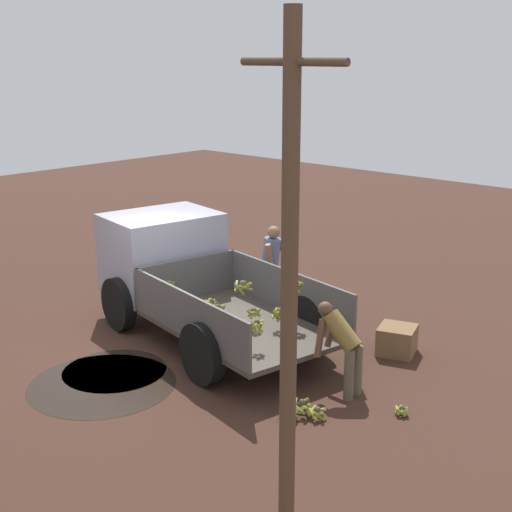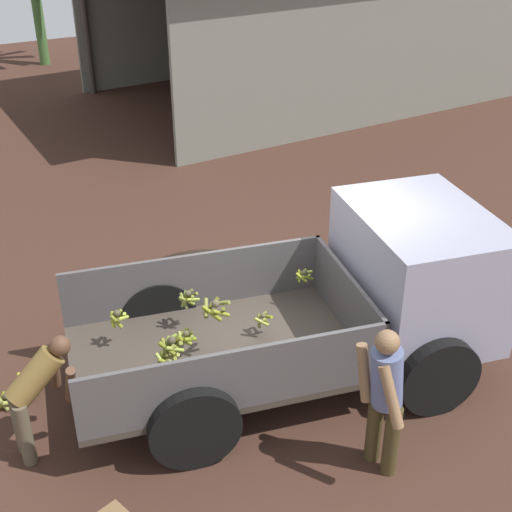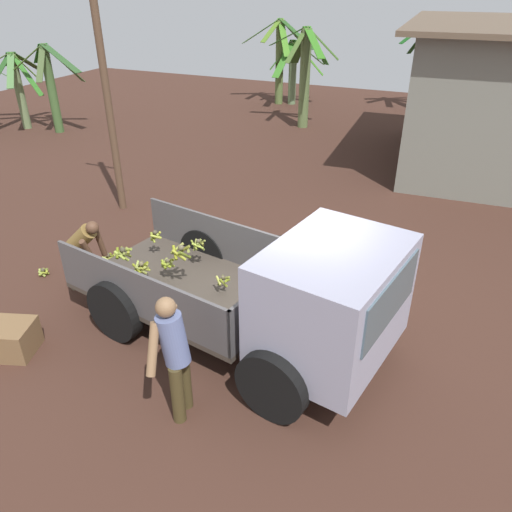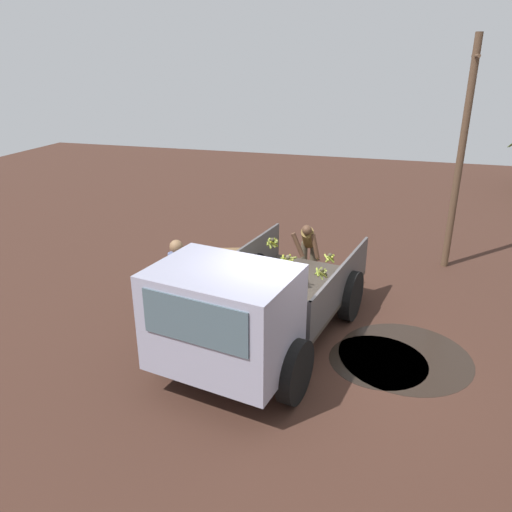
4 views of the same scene
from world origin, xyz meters
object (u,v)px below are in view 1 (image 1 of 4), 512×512
banana_bunch_on_ground_2 (317,412)px  wooden_crate_0 (397,340)px  person_foreground_visitor (271,265)px  banana_bunch_on_ground_0 (402,410)px  person_worker_loading (342,343)px  utility_pole (289,292)px  banana_bunch_on_ground_3 (289,412)px  banana_bunch_on_ground_1 (302,406)px  cargo_truck (178,268)px

banana_bunch_on_ground_2 → wooden_crate_0: wooden_crate_0 is taller
person_foreground_visitor → banana_bunch_on_ground_0: bearing=-34.2°
person_worker_loading → utility_pole: bearing=114.0°
utility_pole → person_worker_loading: (1.53, -3.00, -1.85)m
person_foreground_visitor → banana_bunch_on_ground_3: (-2.87, 2.87, -0.83)m
person_worker_loading → banana_bunch_on_ground_2: bearing=102.5°
person_worker_loading → banana_bunch_on_ground_1: 1.09m
utility_pole → banana_bunch_on_ground_0: utility_pole is taller
person_worker_loading → banana_bunch_on_ground_2: size_ratio=5.43×
banana_bunch_on_ground_3 → person_foreground_visitor: bearing=-45.0°
cargo_truck → wooden_crate_0: bearing=-148.0°
banana_bunch_on_ground_2 → wooden_crate_0: (0.40, -2.60, 0.12)m
cargo_truck → wooden_crate_0: 4.01m
utility_pole → banana_bunch_on_ground_2: size_ratio=21.01×
banana_bunch_on_ground_1 → wooden_crate_0: wooden_crate_0 is taller
utility_pole → banana_bunch_on_ground_1: (1.52, -2.11, -2.48)m
banana_bunch_on_ground_2 → banana_bunch_on_ground_3: banana_bunch_on_ground_3 is taller
utility_pole → banana_bunch_on_ground_1: 3.59m
banana_bunch_on_ground_1 → person_foreground_visitor: bearing=-42.5°
person_worker_loading → banana_bunch_on_ground_3: (0.04, 1.10, -0.66)m
banana_bunch_on_ground_1 → banana_bunch_on_ground_2: 0.23m
person_worker_loading → person_foreground_visitor: bearing=-34.4°
banana_bunch_on_ground_1 → banana_bunch_on_ground_2: size_ratio=1.34×
banana_bunch_on_ground_3 → wooden_crate_0: size_ratio=0.48×
utility_pole → person_worker_loading: bearing=-63.0°
utility_pole → person_foreground_visitor: utility_pole is taller
utility_pole → wooden_crate_0: bearing=-70.4°
wooden_crate_0 → utility_pole: bearing=109.6°
banana_bunch_on_ground_0 → wooden_crate_0: bearing=-56.1°
utility_pole → banana_bunch_on_ground_1: bearing=-54.2°
person_worker_loading → banana_bunch_on_ground_1: bearing=87.8°
person_foreground_visitor → wooden_crate_0: person_foreground_visitor is taller
utility_pole → wooden_crate_0: utility_pole is taller
banana_bunch_on_ground_1 → banana_bunch_on_ground_2: bearing=-167.2°
banana_bunch_on_ground_2 → utility_pole: bearing=121.0°
banana_bunch_on_ground_1 → banana_bunch_on_ground_3: size_ratio=1.18×
person_worker_loading → banana_bunch_on_ground_0: (-1.01, -0.01, -0.69)m
person_foreground_visitor → person_worker_loading: (-2.90, 1.77, -0.17)m
person_foreground_visitor → banana_bunch_on_ground_2: (-3.14, 2.62, -0.83)m
utility_pole → wooden_crate_0: 5.59m
cargo_truck → person_foreground_visitor: cargo_truck is taller
utility_pole → banana_bunch_on_ground_2: utility_pole is taller
person_worker_loading → wooden_crate_0: 1.84m
person_foreground_visitor → banana_bunch_on_ground_3: size_ratio=6.17×
banana_bunch_on_ground_3 → banana_bunch_on_ground_0: bearing=-133.3°
banana_bunch_on_ground_0 → banana_bunch_on_ground_1: bearing=42.3°
banana_bunch_on_ground_0 → banana_bunch_on_ground_1: banana_bunch_on_ground_1 is taller
banana_bunch_on_ground_3 → utility_pole: bearing=129.4°
person_foreground_visitor → banana_bunch_on_ground_0: 4.38m
wooden_crate_0 → banana_bunch_on_ground_3: bearing=92.6°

